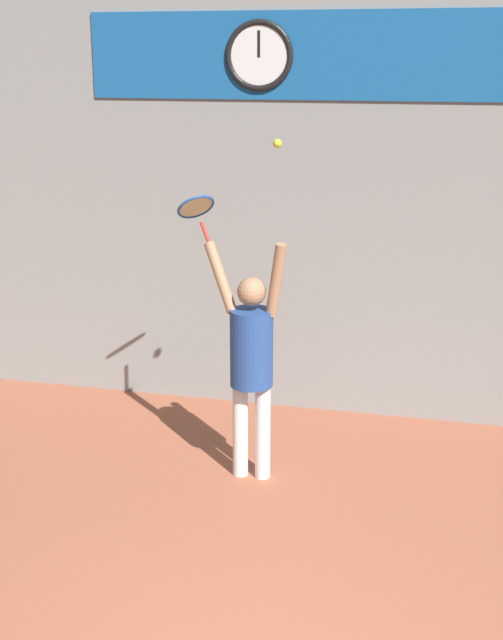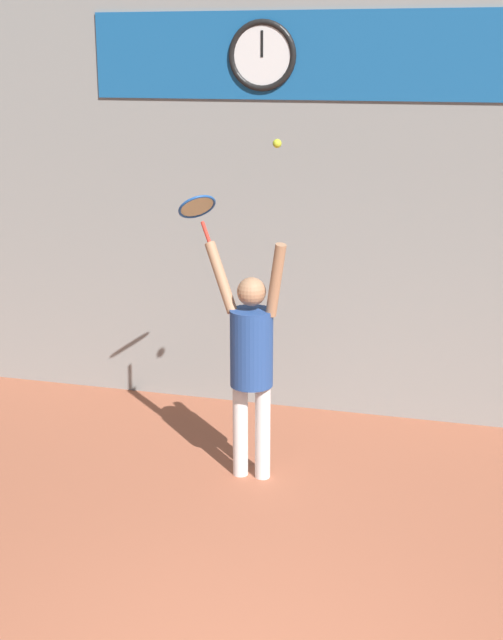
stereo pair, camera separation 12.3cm
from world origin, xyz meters
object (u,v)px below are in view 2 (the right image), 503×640
object	(u,v)px
scoreboard_clock	(262,55)
tennis_ball	(277,143)
tennis_racket	(198,209)
tennis_player	(251,355)

from	to	relation	value
scoreboard_clock	tennis_ball	world-z (taller)	scoreboard_clock
scoreboard_clock	tennis_racket	distance (m)	1.77
tennis_player	tennis_ball	xyz separation A→B (m)	(0.22, -0.07, 1.75)
scoreboard_clock	tennis_racket	world-z (taller)	scoreboard_clock
scoreboard_clock	tennis_ball	distance (m)	1.88
scoreboard_clock	tennis_player	bearing A→B (deg)	-78.43
tennis_player	tennis_ball	size ratio (longest dim) A/B	30.37
tennis_racket	tennis_ball	xyz separation A→B (m)	(0.80, -0.45, 0.61)
tennis_racket	tennis_ball	world-z (taller)	tennis_ball
scoreboard_clock	tennis_player	distance (m)	2.90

